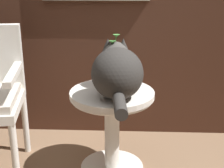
% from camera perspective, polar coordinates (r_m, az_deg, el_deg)
% --- Properties ---
extents(wicker_side_table, '(0.54, 0.54, 0.58)m').
position_cam_1_polar(wicker_side_table, '(2.19, -0.00, -5.80)').
color(wicker_side_table, silver).
rests_on(wicker_side_table, ground_plane).
extents(cat, '(0.34, 0.69, 0.32)m').
position_cam_1_polar(cat, '(1.98, 0.87, 2.18)').
color(cat, '#33302D').
rests_on(cat, wicker_side_table).
extents(pewter_vase_with_ivy, '(0.13, 0.13, 0.35)m').
position_cam_1_polar(pewter_vase_with_ivy, '(2.18, 0.05, 2.01)').
color(pewter_vase_with_ivy, slate).
rests_on(pewter_vase_with_ivy, wicker_side_table).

